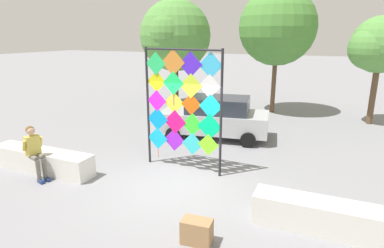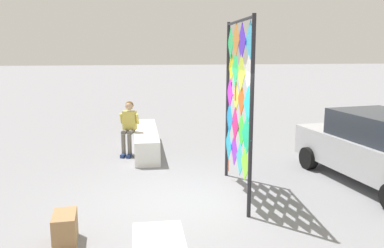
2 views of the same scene
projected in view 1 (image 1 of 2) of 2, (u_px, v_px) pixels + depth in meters
name	position (u px, v px, depth m)	size (l,w,h in m)	color
ground	(172.00, 187.00, 8.26)	(120.00, 120.00, 0.00)	gray
plaza_ledge_left	(42.00, 160.00, 9.19)	(3.29, 0.64, 0.62)	silver
plaza_ledge_right	(339.00, 220.00, 6.24)	(3.29, 0.64, 0.62)	silver
kite_display_rack	(183.00, 103.00, 8.89)	(2.37, 0.19, 3.46)	#232328
seated_vendor	(35.00, 149.00, 8.51)	(0.69, 0.55, 1.47)	#666056
parked_car	(215.00, 117.00, 12.12)	(4.22, 2.41, 1.55)	#B7B7BC
cardboard_box_large	(197.00, 231.00, 5.99)	(0.56, 0.34, 0.47)	#9E754C
tree_palm_like	(378.00, 46.00, 13.29)	(2.44, 2.36, 4.58)	brown
tree_broadleaf	(277.00, 25.00, 15.15)	(3.65, 3.65, 5.98)	brown
tree_far_right	(174.00, 35.00, 16.79)	(3.73, 3.80, 5.63)	brown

